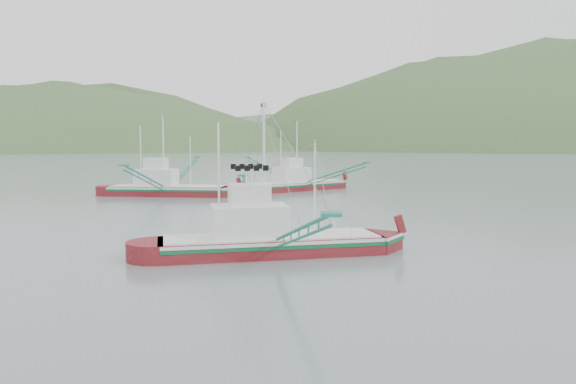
{
  "coord_description": "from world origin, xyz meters",
  "views": [
    {
      "loc": [
        1.7,
        -35.82,
        7.09
      ],
      "look_at": [
        0.0,
        6.0,
        3.2
      ],
      "focal_mm": 35.0,
      "sensor_mm": 36.0,
      "label": 1
    }
  ],
  "objects": [
    {
      "name": "ground",
      "position": [
        0.0,
        0.0,
        0.0
      ],
      "size": [
        1200.0,
        1200.0,
        0.0
      ],
      "primitive_type": "plane",
      "color": "slate",
      "rests_on": "ground"
    },
    {
      "name": "bg_boat_left",
      "position": [
        -16.73,
        34.69,
        1.51
      ],
      "size": [
        15.23,
        27.1,
        10.98
      ],
      "rotation": [
        0.0,
        0.0,
        -0.08
      ],
      "color": "maroon",
      "rests_on": "ground"
    },
    {
      "name": "ridge_distant",
      "position": [
        30.0,
        560.0,
        0.0
      ],
      "size": [
        960.0,
        400.0,
        240.0
      ],
      "primitive_type": "ellipsoid",
      "color": "slate",
      "rests_on": "ground"
    },
    {
      "name": "bg_boat_far",
      "position": [
        0.04,
        43.38,
        2.26
      ],
      "size": [
        20.63,
        22.39,
        10.51
      ],
      "rotation": [
        0.0,
        0.0,
        0.71
      ],
      "color": "maroon",
      "rests_on": "ground"
    },
    {
      "name": "main_boat",
      "position": [
        -0.86,
        -1.59,
        1.91
      ],
      "size": [
        14.28,
        24.51,
        10.12
      ],
      "rotation": [
        0.0,
        0.0,
        0.26
      ],
      "color": "maroon",
      "rests_on": "ground"
    },
    {
      "name": "headland_left",
      "position": [
        -180.0,
        360.0,
        0.0
      ],
      "size": [
        448.0,
        308.0,
        210.0
      ],
      "primitive_type": "ellipsoid",
      "color": "#3E5D30",
      "rests_on": "ground"
    }
  ]
}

